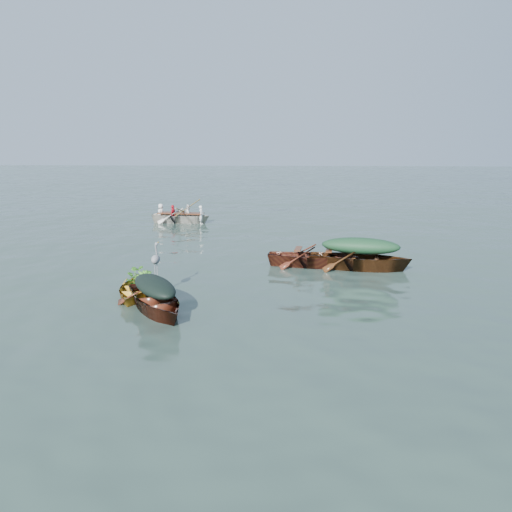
{
  "coord_description": "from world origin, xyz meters",
  "views": [
    {
      "loc": [
        -0.05,
        -11.66,
        3.99
      ],
      "look_at": [
        -0.86,
        3.36,
        0.5
      ],
      "focal_mm": 35.0,
      "sensor_mm": 36.0,
      "label": 1
    }
  ],
  "objects": [
    {
      "name": "green_tarp_boat",
      "position": [
        2.41,
        3.83,
        0.0
      ],
      "size": [
        4.61,
        2.18,
        1.04
      ],
      "primitive_type": "imported",
      "rotation": [
        0.0,
        0.0,
        1.38
      ],
      "color": "#4B2811",
      "rests_on": "ground"
    },
    {
      "name": "dinghy_weeds",
      "position": [
        -3.9,
        1.28,
        0.67
      ],
      "size": [
        0.75,
        0.94,
        0.6
      ],
      "primitive_type": "imported",
      "rotation": [
        0.0,
        0.0,
        0.05
      ],
      "color": "#2F741E",
      "rests_on": "yellow_dinghy"
    },
    {
      "name": "oars",
      "position": [
        -5.08,
        12.55,
        0.51
      ],
      "size": [
        0.95,
        2.66,
        0.06
      ],
      "primitive_type": null,
      "rotation": [
        0.0,
        0.0,
        1.43
      ],
      "color": "olive",
      "rests_on": "rowed_boat"
    },
    {
      "name": "open_wooden_boat",
      "position": [
        0.96,
        4.11,
        0.0
      ],
      "size": [
        4.24,
        1.84,
        0.94
      ],
      "primitive_type": "imported",
      "rotation": [
        0.0,
        0.0,
        1.43
      ],
      "color": "#5C2A17",
      "rests_on": "ground"
    },
    {
      "name": "green_tarp_cover",
      "position": [
        2.41,
        3.83,
        0.78
      ],
      "size": [
        2.54,
        1.2,
        0.52
      ],
      "primitive_type": "ellipsoid",
      "rotation": [
        0.0,
        0.0,
        1.38
      ],
      "color": "#193E27",
      "rests_on": "green_tarp_boat"
    },
    {
      "name": "yellow_dinghy",
      "position": [
        -3.89,
        0.73,
        0.0
      ],
      "size": [
        1.38,
        2.9,
        0.74
      ],
      "primitive_type": "imported",
      "rotation": [
        0.0,
        0.0,
        0.05
      ],
      "color": "gold",
      "rests_on": "ground"
    },
    {
      "name": "dark_covered_boat",
      "position": [
        -3.07,
        -0.45,
        0.0
      ],
      "size": [
        3.14,
        3.83,
        0.92
      ],
      "primitive_type": "imported",
      "rotation": [
        0.0,
        0.0,
        0.57
      ],
      "color": "#521E13",
      "rests_on": "ground"
    },
    {
      "name": "rowed_boat",
      "position": [
        -5.08,
        12.55,
        0.0
      ],
      "size": [
        4.23,
        1.78,
        0.97
      ],
      "primitive_type": "imported",
      "rotation": [
        0.0,
        0.0,
        1.43
      ],
      "color": "silver",
      "rests_on": "ground"
    },
    {
      "name": "rowers",
      "position": [
        -5.08,
        12.55,
        0.86
      ],
      "size": [
        2.99,
        1.49,
        0.76
      ],
      "primitive_type": "imported",
      "rotation": [
        0.0,
        0.0,
        1.43
      ],
      "color": "white",
      "rests_on": "rowed_boat"
    },
    {
      "name": "thwart_benches",
      "position": [
        0.96,
        4.11,
        0.49
      ],
      "size": [
        2.14,
        1.04,
        0.04
      ],
      "primitive_type": null,
      "rotation": [
        0.0,
        0.0,
        1.43
      ],
      "color": "#4A2311",
      "rests_on": "open_wooden_boat"
    },
    {
      "name": "heron",
      "position": [
        -3.35,
        0.81,
        0.83
      ],
      "size": [
        0.3,
        0.41,
        0.92
      ],
      "primitive_type": null,
      "rotation": [
        0.0,
        0.0,
        0.05
      ],
      "color": "gray",
      "rests_on": "yellow_dinghy"
    },
    {
      "name": "ground",
      "position": [
        0.0,
        0.0,
        0.0
      ],
      "size": [
        140.0,
        140.0,
        0.0
      ],
      "primitive_type": "plane",
      "color": "#2E4139",
      "rests_on": "ground"
    },
    {
      "name": "dark_tarp_cover",
      "position": [
        -3.07,
        -0.45,
        0.66
      ],
      "size": [
        1.73,
        2.1,
        0.4
      ],
      "primitive_type": "ellipsoid",
      "rotation": [
        0.0,
        0.0,
        0.57
      ],
      "color": "black",
      "rests_on": "dark_covered_boat"
    }
  ]
}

